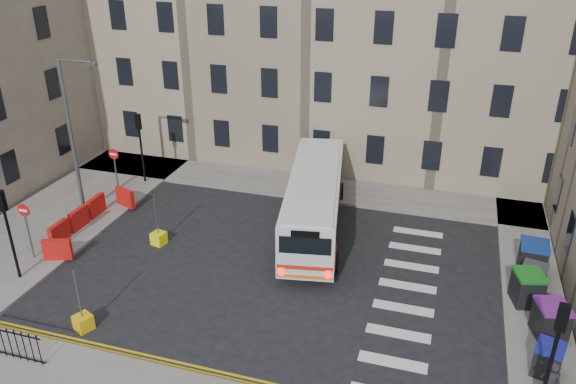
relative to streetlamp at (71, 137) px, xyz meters
The scene contains 20 objects.
ground 13.85m from the streetlamp, ahead, with size 120.00×120.00×0.00m, color black.
pavement_north 10.52m from the streetlamp, 43.32° to the left, with size 36.00×3.20×0.15m, color slate.
pavement_east 22.50m from the streetlamp, ahead, with size 2.40×26.00×0.15m, color slate.
pavement_west 4.49m from the streetlamp, 135.00° to the right, with size 6.00×22.00×0.15m, color slate.
terrace_north 15.38m from the streetlamp, 66.04° to the left, with size 38.30×10.80×17.20m.
traffic_light_east 22.91m from the streetlamp, 19.15° to the right, with size 0.28×0.22×4.10m.
traffic_light_nw 4.84m from the streetlamp, 77.47° to the left, with size 0.28×0.22×4.10m.
traffic_light_sw 6.26m from the streetlamp, 80.54° to the right, with size 0.28×0.22×4.10m.
streetlamp is the anchor object (origin of this frame).
no_entry_north 3.41m from the streetlamp, 78.69° to the left, with size 0.60×0.08×3.00m.
no_entry_south 5.06m from the streetlamp, 83.66° to the right, with size 0.60×0.08×3.00m.
roadworks_barriers 4.15m from the streetlamp, 52.28° to the right, with size 1.66×6.26×1.00m.
bus 12.42m from the streetlamp, ahead, with size 4.29×10.89×2.89m.
wheelie_bin_a 22.96m from the streetlamp, 14.18° to the right, with size 1.14×1.23×1.12m.
wheelie_bin_b 22.80m from the streetlamp, ahead, with size 1.36×1.47×1.36m.
wheelie_bin_c 21.94m from the streetlamp, ahead, with size 1.33×1.44×1.35m.
wheelie_bin_d 22.18m from the streetlamp, ahead, with size 1.21×1.32×1.22m.
wheelie_bin_e 22.26m from the streetlamp, ahead, with size 1.21×1.37×1.45m.
bollard_yellow 6.78m from the streetlamp, 16.41° to the right, with size 0.60×0.60×0.60m, color #F1F70D.
bollard_chevron 10.57m from the streetlamp, 54.98° to the right, with size 0.60×0.60×0.60m, color #EBB10D.
Camera 1 is at (4.93, -19.95, 13.78)m, focal length 35.00 mm.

